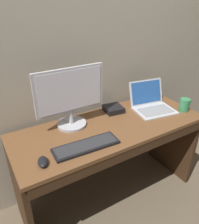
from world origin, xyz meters
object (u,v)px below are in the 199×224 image
Objects in this scene: coffee_mug at (185,105)px; external_drive_box at (113,109)px; external_monitor at (70,98)px; laptop_silver at (151,103)px; wired_keyboard at (86,146)px; computer_mouse at (43,162)px.

external_drive_box is at bearing 150.58° from coffee_mug.
external_monitor reaches higher than coffee_mug.
wired_keyboard is (-0.73, -0.20, -0.04)m from laptop_silver.
coffee_mug is at bearing -15.95° from external_monitor.
wired_keyboard is at bearing -143.12° from external_drive_box.
laptop_silver is 0.27m from coffee_mug.
external_monitor reaches higher than laptop_silver.
external_drive_box is at bearing 158.47° from laptop_silver.
computer_mouse is at bearing -137.03° from external_monitor.
coffee_mug is (0.21, -0.17, 0.01)m from laptop_silver.
wired_keyboard is at bearing -96.98° from external_monitor.
external_drive_box is (0.39, 0.03, -0.20)m from external_monitor.
wired_keyboard is 3.02× the size of external_drive_box.
laptop_silver is 0.83× the size of wired_keyboard.
external_drive_box is at bearing 36.88° from wired_keyboard.
external_monitor is 0.44m from external_drive_box.
external_drive_box is 0.59m from coffee_mug.
external_drive_box reaches higher than computer_mouse.
coffee_mug is at bearing -39.00° from laptop_silver.
wired_keyboard is 4.38× the size of computer_mouse.
external_monitor is 0.49m from computer_mouse.
external_monitor is at bearing 83.02° from wired_keyboard.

